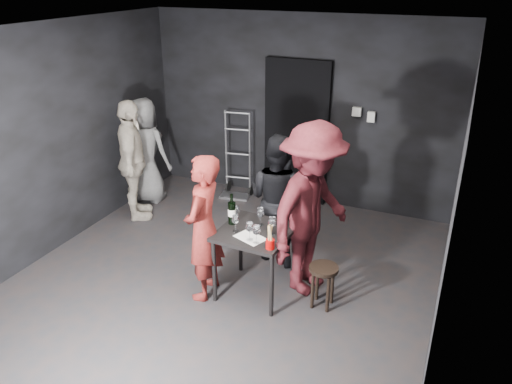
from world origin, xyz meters
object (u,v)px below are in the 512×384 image
at_px(stool, 323,276).
at_px(woman_black, 277,196).
at_px(server_red, 203,224).
at_px(man_maroon, 313,189).
at_px(bystander_grey, 145,149).
at_px(bystander_cream, 132,154).
at_px(tasting_table, 255,239).
at_px(breadstick_cup, 270,237).
at_px(hand_truck, 237,181).
at_px(wine_bottle, 232,212).

relative_size(stool, woman_black, 0.29).
xyz_separation_m(server_red, man_maroon, (0.98, 0.55, 0.35)).
relative_size(woman_black, bystander_grey, 0.99).
xyz_separation_m(woman_black, man_maroon, (0.56, -0.47, 0.38)).
bearing_deg(bystander_cream, tasting_table, -147.47).
xyz_separation_m(tasting_table, breadstick_cup, (0.28, -0.27, 0.22)).
distance_m(hand_truck, stool, 2.96).
distance_m(tasting_table, server_red, 0.56).
distance_m(tasting_table, woman_black, 0.80).
relative_size(stool, breadstick_cup, 1.76).
xyz_separation_m(hand_truck, bystander_cream, (-0.97, -1.23, 0.70)).
relative_size(hand_truck, wine_bottle, 3.87).
bearing_deg(hand_truck, tasting_table, -69.80).
xyz_separation_m(woman_black, bystander_grey, (-2.38, 0.75, 0.01)).
bearing_deg(bystander_grey, bystander_cream, 108.91).
height_order(server_red, bystander_cream, bystander_cream).
relative_size(tasting_table, breadstick_cup, 2.81).
distance_m(bystander_cream, bystander_grey, 0.60).
xyz_separation_m(man_maroon, breadstick_cup, (-0.23, -0.58, -0.31)).
xyz_separation_m(stool, woman_black, (-0.80, 0.74, 0.44)).
bearing_deg(man_maroon, hand_truck, 59.13).
bearing_deg(bystander_grey, server_red, 137.44).
xyz_separation_m(tasting_table, server_red, (-0.47, -0.23, 0.18)).
bearing_deg(stool, breadstick_cup, -145.48).
xyz_separation_m(man_maroon, bystander_cream, (-2.75, 0.67, -0.25)).
bearing_deg(breadstick_cup, stool, 34.52).
xyz_separation_m(hand_truck, tasting_table, (1.27, -2.21, 0.42)).
height_order(server_red, bystander_grey, server_red).
xyz_separation_m(server_red, bystander_cream, (-1.77, 1.21, 0.10)).
xyz_separation_m(stool, man_maroon, (-0.23, 0.27, 0.82)).
distance_m(hand_truck, bystander_grey, 1.47).
height_order(man_maroon, wine_bottle, man_maroon).
relative_size(woman_black, wine_bottle, 4.72).
distance_m(tasting_table, bystander_grey, 2.88).
height_order(stool, woman_black, woman_black).
bearing_deg(tasting_table, woman_black, 94.11).
bearing_deg(bystander_cream, woman_black, -128.98).
relative_size(woman_black, breadstick_cup, 6.01).
bearing_deg(bystander_grey, stool, 154.35).
distance_m(bystander_cream, wine_bottle, 2.17).
xyz_separation_m(man_maroon, wine_bottle, (-0.79, -0.26, -0.30)).
relative_size(woman_black, bystander_cream, 0.86).
xyz_separation_m(tasting_table, bystander_grey, (-2.44, 1.54, 0.16)).
relative_size(stool, wine_bottle, 1.38).
relative_size(server_red, bystander_grey, 1.03).
distance_m(stool, man_maroon, 0.90).
distance_m(hand_truck, wine_bottle, 2.47).
distance_m(woman_black, bystander_grey, 2.50).
distance_m(tasting_table, bystander_cream, 2.46).
bearing_deg(tasting_table, wine_bottle, 170.13).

